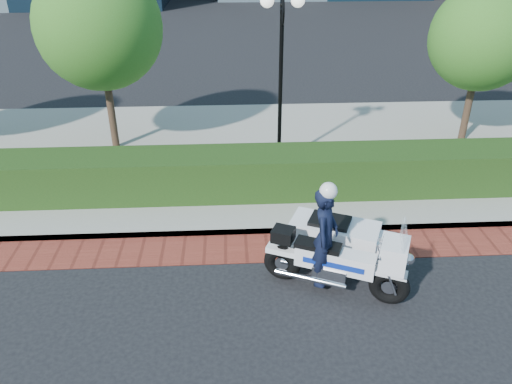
{
  "coord_description": "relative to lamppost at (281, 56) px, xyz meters",
  "views": [
    {
      "loc": [
        -0.26,
        -6.74,
        5.75
      ],
      "look_at": [
        0.22,
        2.02,
        1.0
      ],
      "focal_mm": 35.0,
      "sensor_mm": 36.0,
      "label": 1
    }
  ],
  "objects": [
    {
      "name": "ground",
      "position": [
        -1.0,
        -5.2,
        -2.96
      ],
      "size": [
        120.0,
        120.0,
        0.0
      ],
      "primitive_type": "plane",
      "color": "black",
      "rests_on": "ground"
    },
    {
      "name": "brick_strip",
      "position": [
        -1.0,
        -3.7,
        -2.95
      ],
      "size": [
        60.0,
        1.0,
        0.01
      ],
      "primitive_type": "cube",
      "color": "maroon",
      "rests_on": "ground"
    },
    {
      "name": "sidewalk",
      "position": [
        -1.0,
        0.8,
        -2.88
      ],
      "size": [
        60.0,
        8.0,
        0.15
      ],
      "primitive_type": "cube",
      "color": "gray",
      "rests_on": "ground"
    },
    {
      "name": "hedge_main",
      "position": [
        -1.0,
        -1.6,
        -2.31
      ],
      "size": [
        18.0,
        1.2,
        1.0
      ],
      "primitive_type": "cube",
      "color": "black",
      "rests_on": "sidewalk"
    },
    {
      "name": "lamppost",
      "position": [
        0.0,
        0.0,
        0.0
      ],
      "size": [
        1.02,
        0.7,
        4.21
      ],
      "color": "black",
      "rests_on": "sidewalk"
    },
    {
      "name": "tree_b",
      "position": [
        -4.5,
        1.3,
        0.48
      ],
      "size": [
        3.2,
        3.2,
        4.89
      ],
      "color": "#332319",
      "rests_on": "sidewalk"
    },
    {
      "name": "tree_c",
      "position": [
        5.5,
        1.3,
        0.09
      ],
      "size": [
        2.8,
        2.8,
        4.3
      ],
      "color": "#332319",
      "rests_on": "sidewalk"
    },
    {
      "name": "police_motorcycle",
      "position": [
        0.53,
        -4.67,
        -2.24
      ],
      "size": [
        2.46,
        2.32,
        2.1
      ],
      "rotation": [
        0.0,
        0.0,
        -0.41
      ],
      "color": "black",
      "rests_on": "ground"
    }
  ]
}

